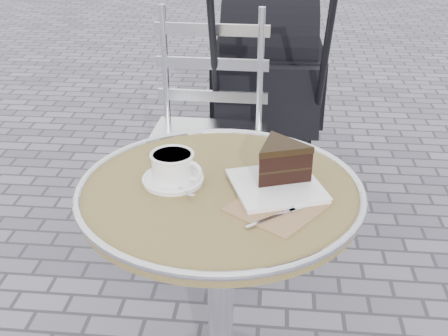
# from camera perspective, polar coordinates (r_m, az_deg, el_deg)

# --- Properties ---
(cafe_table) EXTENTS (0.72, 0.72, 0.74)m
(cafe_table) POSITION_cam_1_polar(r_m,az_deg,el_deg) (1.48, -0.38, -7.54)
(cafe_table) COLOR silver
(cafe_table) RESTS_ON ground
(cappuccino_set) EXTENTS (0.16, 0.17, 0.08)m
(cappuccino_set) POSITION_cam_1_polar(r_m,az_deg,el_deg) (1.41, -5.17, -0.15)
(cappuccino_set) COLOR white
(cappuccino_set) RESTS_ON cafe_table
(cake_plate_set) EXTENTS (0.26, 0.35, 0.11)m
(cake_plate_set) POSITION_cam_1_polar(r_m,az_deg,el_deg) (1.39, 5.69, 0.12)
(cake_plate_set) COLOR #926C50
(cake_plate_set) RESTS_ON cafe_table
(bistro_chair) EXTENTS (0.46, 0.46, 0.99)m
(bistro_chair) POSITION_cam_1_polar(r_m,az_deg,el_deg) (2.21, -1.49, 6.06)
(bistro_chair) COLOR silver
(bistro_chair) RESTS_ON ground
(baby_stroller) EXTENTS (0.52, 1.06, 1.10)m
(baby_stroller) POSITION_cam_1_polar(r_m,az_deg,el_deg) (2.76, 4.41, 7.68)
(baby_stroller) COLOR black
(baby_stroller) RESTS_ON ground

